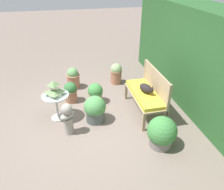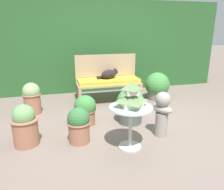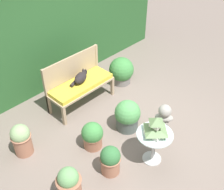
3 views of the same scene
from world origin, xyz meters
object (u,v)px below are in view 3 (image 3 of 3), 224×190
Objects in this scene: potted_plant_table_far at (110,160)px; potted_plant_hedge_corner at (127,116)px; garden_bench at (81,86)px; potted_plant_table_near at (92,135)px; pagoda_birdhouse at (156,127)px; potted_plant_bench_left at (121,71)px; patio_table at (154,140)px; garden_bust at (164,119)px; potted_plant_patio_mid at (21,139)px; cat at (81,78)px; potted_plant_path_edge at (69,184)px.

potted_plant_hedge_corner is at bearing 26.47° from potted_plant_table_far.
potted_plant_table_near is (-0.67, -1.03, -0.19)m from garden_bench.
garden_bench is 2.00m from pagoda_birdhouse.
potted_plant_table_far is (-1.99, -1.57, -0.03)m from potted_plant_bench_left.
pagoda_birdhouse is at bearing -109.51° from potted_plant_hedge_corner.
potted_plant_bench_left is 1.03× the size of potted_plant_hedge_corner.
pagoda_birdhouse is at bearing 0.00° from patio_table.
potted_plant_table_near is at bearing -151.94° from potted_plant_bench_left.
potted_plant_table_near is (-0.48, 0.94, -0.21)m from patio_table.
pagoda_birdhouse is at bearing -62.89° from potted_plant_table_near.
potted_plant_table_near is at bearing -158.00° from garden_bust.
potted_plant_table_near is at bearing -39.62° from potted_plant_patio_mid.
cat is 0.78× the size of potted_plant_bench_left.
garden_bust is at bearing -114.11° from potted_plant_bench_left.
cat is 0.70× the size of garden_bust.
pagoda_birdhouse is at bearing -27.06° from potted_plant_table_far.
potted_plant_patio_mid reaches higher than garden_bench.
potted_plant_hedge_corner is (-0.29, 0.59, -0.09)m from garden_bust.
garden_bust reaches higher than potted_plant_table_far.
patio_table is (-0.19, -1.97, 0.02)m from garden_bench.
potted_plant_table_near is 0.84× the size of potted_plant_patio_mid.
garden_bust is at bearing -6.90° from potted_plant_path_edge.
cat reaches higher than potted_plant_path_edge.
cat is 1.90m from potted_plant_table_far.
potted_plant_hedge_corner is (0.29, 0.81, -0.17)m from patio_table.
potted_plant_table_near is (-0.69, -1.05, -0.37)m from cat.
garden_bench is at bearing 84.45° from patio_table.
potted_plant_hedge_corner is (0.77, -0.13, 0.04)m from potted_plant_table_near.
potted_plant_bench_left is 2.54m from potted_plant_table_far.
potted_plant_hedge_corner reaches higher than patio_table.
garden_bench is 1.85m from potted_plant_table_far.
pagoda_birdhouse reaches higher than potted_plant_patio_mid.
potted_plant_path_edge is (-1.39, 0.45, -0.17)m from patio_table.
garden_bust is 1.15× the size of potted_plant_hedge_corner.
garden_bench is 1.17m from potted_plant_hedge_corner.
potted_plant_patio_mid is 2.74m from potted_plant_bench_left.
garden_bench is 1.24m from potted_plant_table_near.
garden_bench reaches higher than potted_plant_table_far.
patio_table is at bearing -125.05° from potted_plant_bench_left.
patio_table is 0.62m from garden_bust.
potted_plant_table_far is (-0.95, -0.47, -0.03)m from potted_plant_hedge_corner.
patio_table reaches higher than potted_plant_table_near.
potted_plant_bench_left is (1.14, -0.06, -0.16)m from garden_bench.
potted_plant_table_far is at bearing -61.59° from potted_plant_patio_mid.
pagoda_birdhouse is (0.00, 0.00, 0.28)m from patio_table.
cat is 2.24m from potted_plant_path_edge.
patio_table is 1.17× the size of potted_plant_table_near.
patio_table is 0.77m from potted_plant_table_far.
potted_plant_hedge_corner is at bearing -133.75° from potted_plant_bench_left.
pagoda_birdhouse is 0.71m from garden_bust.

